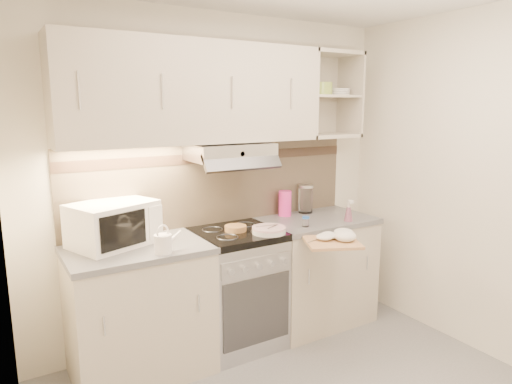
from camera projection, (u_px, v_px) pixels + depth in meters
room_shell at (297, 138)px, 2.63m from camera, size 3.04×2.84×2.52m
base_cabinet_left at (140, 313)px, 3.08m from camera, size 0.90×0.60×0.86m
worktop_left at (137, 250)px, 3.00m from camera, size 0.92×0.62×0.04m
base_cabinet_right at (315, 272)px, 3.85m from camera, size 0.90×0.60×0.86m
worktop_right at (316, 220)px, 3.77m from camera, size 0.92×0.62×0.04m
electric_range at (237, 288)px, 3.46m from camera, size 0.60×0.60×0.90m
microwave at (113, 224)px, 3.01m from camera, size 0.61×0.53×0.29m
watering_can at (164, 243)px, 2.86m from camera, size 0.21×0.13×0.19m
plate_stack at (269, 230)px, 3.31m from camera, size 0.25×0.25×0.05m
bread_loaf at (236, 228)px, 3.37m from camera, size 0.16×0.16×0.04m
pink_pitcher at (285, 203)px, 3.82m from camera, size 0.11×0.11×0.21m
glass_jar at (306, 199)px, 3.93m from camera, size 0.13×0.13×0.24m
spice_jar at (306, 221)px, 3.49m from camera, size 0.05×0.05×0.08m
spray_bottle at (349, 212)px, 3.65m from camera, size 0.07×0.07×0.18m
cutting_board at (332, 242)px, 3.19m from camera, size 0.47×0.45×0.02m
dish_towel at (336, 234)px, 3.22m from camera, size 0.30×0.26×0.08m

